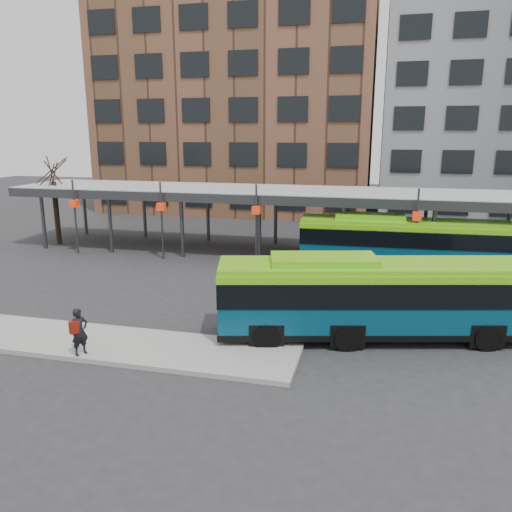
{
  "coord_description": "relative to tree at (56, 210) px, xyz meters",
  "views": [
    {
      "loc": [
        3.78,
        -18.43,
        7.76
      ],
      "look_at": [
        -1.82,
        4.75,
        1.8
      ],
      "focal_mm": 35.0,
      "sensor_mm": 36.0,
      "label": 1
    }
  ],
  "objects": [
    {
      "name": "tree",
      "position": [
        0.0,
        0.0,
        0.0
      ],
      "size": [
        1.64,
        1.64,
        5.6
      ],
      "color": "black",
      "rests_on": "ground"
    },
    {
      "name": "bus_rear",
      "position": [
        23.38,
        -1.51,
        -0.77
      ],
      "size": [
        11.68,
        2.98,
        3.2
      ],
      "rotation": [
        0.0,
        0.0,
        0.04
      ],
      "color": "#073D57",
      "rests_on": "ground"
    },
    {
      "name": "building_brick",
      "position": [
        8.0,
        20.0,
        8.57
      ],
      "size": [
        26.0,
        14.0,
        22.0
      ],
      "primitive_type": "cube",
      "color": "brown",
      "rests_on": "ground"
    },
    {
      "name": "boarding_island",
      "position": [
        12.5,
        -15.0,
        -2.34
      ],
      "size": [
        14.0,
        3.0,
        0.18
      ],
      "primitive_type": "cube",
      "color": "gray",
      "rests_on": "ground"
    },
    {
      "name": "ground",
      "position": [
        18.0,
        -12.0,
        -2.43
      ],
      "size": [
        120.0,
        120.0,
        0.0
      ],
      "primitive_type": "plane",
      "color": "#28282B",
      "rests_on": "ground"
    },
    {
      "name": "pedestrian",
      "position": [
        12.05,
        -16.21,
        -1.39
      ],
      "size": [
        0.64,
        0.73,
        1.69
      ],
      "rotation": [
        0.0,
        0.0,
        1.1
      ],
      "color": "black",
      "rests_on": "boarding_island"
    },
    {
      "name": "canopy",
      "position": [
        17.94,
        0.87,
        1.47
      ],
      "size": [
        40.0,
        6.53,
        4.8
      ],
      "color": "#999B9E",
      "rests_on": "ground"
    },
    {
      "name": "bus_front",
      "position": [
        21.87,
        -11.88,
        -0.74
      ],
      "size": [
        12.07,
        5.23,
        3.26
      ],
      "rotation": [
        0.0,
        0.0,
        0.24
      ],
      "color": "#073D57",
      "rests_on": "ground"
    }
  ]
}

